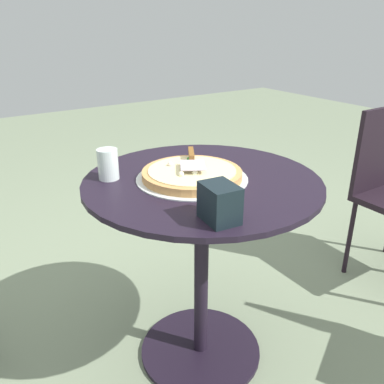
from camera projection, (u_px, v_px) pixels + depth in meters
ground_plane at (200, 351)px, 1.66m from camera, size 10.00×10.00×0.00m
patio_table at (202, 237)px, 1.45m from camera, size 0.80×0.80×0.76m
pizza_on_tray at (192, 174)px, 1.35m from camera, size 0.38×0.38×0.05m
pizza_server at (192, 159)px, 1.38m from camera, size 0.15×0.20×0.02m
drinking_cup at (108, 164)px, 1.34m from camera, size 0.07×0.07×0.10m
napkin_dispenser at (220, 203)px, 1.06m from camera, size 0.09×0.11×0.10m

